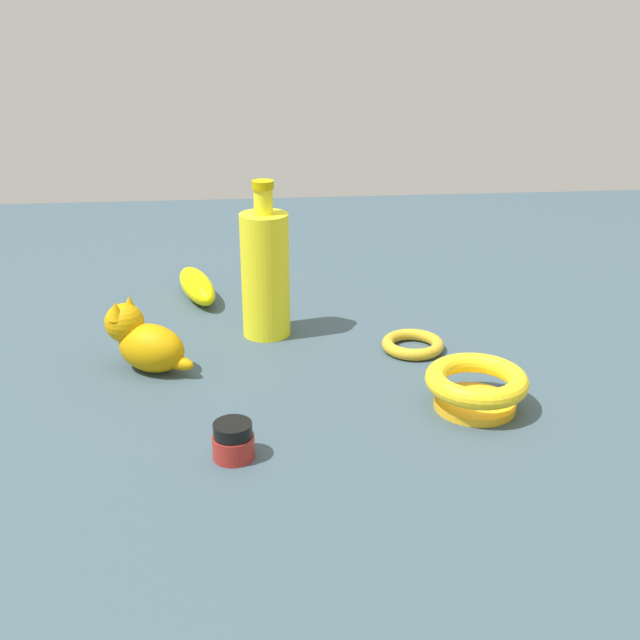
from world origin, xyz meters
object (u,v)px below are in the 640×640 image
(bottle_tall, at_px, (265,273))
(cat_figurine, at_px, (144,340))
(bowl, at_px, (476,385))
(nail_polish_jar, at_px, (233,441))
(bangle, at_px, (412,343))
(banana, at_px, (197,286))

(bottle_tall, xyz_separation_m, cat_figurine, (-0.11, 0.17, -0.06))
(bowl, relative_size, nail_polish_jar, 2.71)
(bowl, height_order, nail_polish_jar, bowl)
(bowl, distance_m, cat_figurine, 0.45)
(bangle, bearing_deg, bottle_tall, 69.56)
(bowl, bearing_deg, bottle_tall, 43.87)
(bowl, relative_size, cat_figurine, 1.01)
(bowl, relative_size, banana, 0.79)
(bowl, relative_size, bangle, 1.40)
(banana, bearing_deg, bowl, 23.52)
(banana, bearing_deg, bottle_tall, 17.68)
(bowl, height_order, bangle, bowl)
(bottle_tall, xyz_separation_m, bowl, (-0.26, -0.25, -0.07))
(bowl, bearing_deg, bangle, 12.52)
(bowl, distance_m, nail_polish_jar, 0.31)
(bowl, distance_m, banana, 0.57)
(bottle_tall, distance_m, bangle, 0.24)
(bangle, relative_size, banana, 0.57)
(bottle_tall, distance_m, banana, 0.22)
(bangle, distance_m, banana, 0.41)
(bottle_tall, relative_size, bowl, 1.86)
(bangle, bearing_deg, cat_figurine, 94.27)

